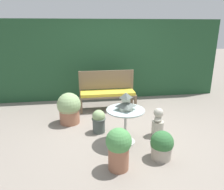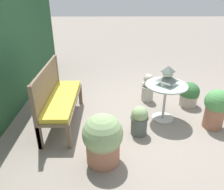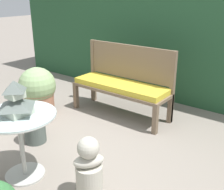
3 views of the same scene
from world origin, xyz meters
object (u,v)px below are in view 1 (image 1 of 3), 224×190
(potted_plant_path_edge, at_px, (99,121))
(potted_plant_hedge_corner, at_px, (162,145))
(patio_table, at_px, (125,117))
(pagoda_birdhouse, at_px, (126,102))
(garden_bench, at_px, (108,94))
(potted_plant_table_near, at_px, (69,108))
(potted_plant_bench_right, at_px, (119,147))
(garden_bust, at_px, (158,123))

(potted_plant_path_edge, bearing_deg, potted_plant_hedge_corner, -49.36)
(potted_plant_path_edge, bearing_deg, patio_table, -47.26)
(pagoda_birdhouse, xyz_separation_m, potted_plant_hedge_corner, (0.47, -0.58, -0.54))
(garden_bench, distance_m, potted_plant_path_edge, 1.27)
(potted_plant_table_near, bearing_deg, pagoda_birdhouse, -44.43)
(patio_table, bearing_deg, potted_plant_path_edge, 132.74)
(potted_plant_path_edge, height_order, potted_plant_bench_right, potted_plant_bench_right)
(patio_table, xyz_separation_m, potted_plant_path_edge, (-0.44, 0.47, -0.26))
(pagoda_birdhouse, bearing_deg, potted_plant_hedge_corner, -51.16)
(garden_bust, bearing_deg, pagoda_birdhouse, 136.45)
(pagoda_birdhouse, bearing_deg, garden_bench, 93.26)
(garden_bust, height_order, potted_plant_path_edge, garden_bust)
(potted_plant_table_near, height_order, potted_plant_hedge_corner, potted_plant_table_near)
(pagoda_birdhouse, height_order, potted_plant_table_near, pagoda_birdhouse)
(garden_bench, relative_size, potted_plant_path_edge, 2.98)
(patio_table, bearing_deg, potted_plant_table_near, 135.57)
(garden_bench, height_order, pagoda_birdhouse, pagoda_birdhouse)
(garden_bust, relative_size, potted_plant_hedge_corner, 1.20)
(garden_bust, relative_size, potted_plant_bench_right, 0.86)
(potted_plant_hedge_corner, height_order, potted_plant_bench_right, potted_plant_bench_right)
(garden_bust, bearing_deg, potted_plant_path_edge, 107.27)
(pagoda_birdhouse, distance_m, potted_plant_path_edge, 0.83)
(pagoda_birdhouse, bearing_deg, potted_plant_table_near, 135.57)
(garden_bust, distance_m, potted_plant_hedge_corner, 0.78)
(potted_plant_bench_right, bearing_deg, garden_bust, 44.37)
(potted_plant_path_edge, relative_size, potted_plant_table_near, 0.69)
(potted_plant_path_edge, relative_size, potted_plant_hedge_corner, 1.00)
(patio_table, relative_size, potted_plant_hedge_corner, 1.45)
(garden_bench, distance_m, potted_plant_table_near, 1.15)
(garden_bench, bearing_deg, potted_plant_hedge_corner, -76.00)
(potted_plant_table_near, bearing_deg, potted_plant_bench_right, -66.34)
(patio_table, xyz_separation_m, potted_plant_hedge_corner, (0.47, -0.58, -0.27))
(garden_bench, bearing_deg, pagoda_birdhouse, -86.74)
(pagoda_birdhouse, height_order, garden_bust, pagoda_birdhouse)
(pagoda_birdhouse, xyz_separation_m, garden_bust, (0.68, 0.17, -0.51))
(garden_bench, bearing_deg, patio_table, -86.74)
(patio_table, xyz_separation_m, potted_plant_bench_right, (-0.26, -0.75, -0.15))
(garden_bench, relative_size, potted_plant_bench_right, 2.15)
(potted_plant_bench_right, bearing_deg, potted_plant_path_edge, 98.31)
(garden_bench, xyz_separation_m, potted_plant_path_edge, (-0.34, -1.21, -0.15))
(garden_bust, xyz_separation_m, potted_plant_bench_right, (-0.94, -0.91, 0.10))
(garden_bench, height_order, potted_plant_table_near, potted_plant_table_near)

